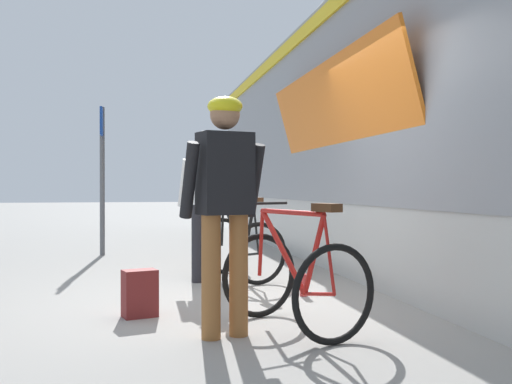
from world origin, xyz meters
name	(u,v)px	position (x,y,z in m)	size (l,w,h in m)	color
ground_plane	(250,303)	(0.00, 0.00, 0.00)	(80.00, 80.00, 0.00)	gray
train_car	(469,116)	(2.92, 1.03, 1.97)	(3.26, 18.86, 3.88)	gray
cyclist_near_in_white	(206,191)	(-0.26, 1.36, 1.05)	(0.66, 0.41, 1.76)	#232328
cyclist_far_in_dark	(225,193)	(-0.43, -1.22, 1.05)	(0.66, 0.41, 1.76)	#935B2D
bicycle_near_black	(239,245)	(0.15, 1.48, 0.40)	(0.97, 1.22, 0.99)	black
bicycle_far_red	(294,278)	(0.12, -1.12, 0.40)	(1.02, 1.24, 0.99)	black
backpack_on_platform	(140,293)	(-1.03, -0.41, 0.20)	(0.28, 0.18, 0.40)	maroon
water_bottle_near_the_bikes	(304,285)	(0.60, 0.25, 0.11)	(0.08, 0.08, 0.22)	red
platform_sign_post	(102,155)	(-1.59, 4.38, 1.62)	(0.08, 0.70, 2.40)	#595B60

